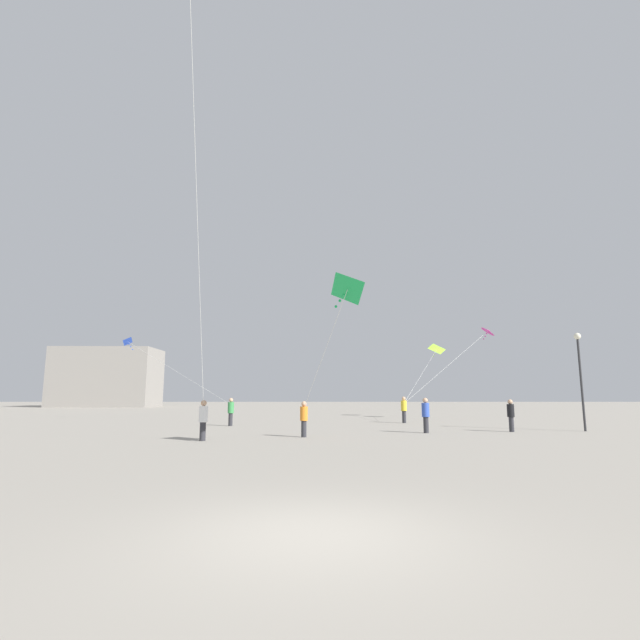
% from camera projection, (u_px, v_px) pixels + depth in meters
% --- Properties ---
extents(ground_plane, '(300.00, 300.00, 0.00)m').
position_uv_depth(ground_plane, '(314.00, 535.00, 6.33)').
color(ground_plane, '#9E9689').
extents(person_in_orange, '(0.35, 0.35, 1.60)m').
position_uv_depth(person_in_orange, '(306.00, 417.00, 21.51)').
color(person_in_orange, '#2D2D33').
rests_on(person_in_orange, ground_plane).
extents(person_in_black, '(0.36, 0.36, 1.66)m').
position_uv_depth(person_in_black, '(513.00, 414.00, 24.67)').
color(person_in_black, '#2D2D33').
rests_on(person_in_black, ground_plane).
extents(person_in_blue, '(0.38, 0.38, 1.74)m').
position_uv_depth(person_in_blue, '(428.00, 414.00, 23.92)').
color(person_in_blue, '#2D2D33').
rests_on(person_in_blue, ground_plane).
extents(person_in_white, '(0.36, 0.36, 1.66)m').
position_uv_depth(person_in_white, '(205.00, 418.00, 19.76)').
color(person_in_white, '#2D2D33').
rests_on(person_in_white, ground_plane).
extents(person_in_yellow, '(0.39, 0.39, 1.80)m').
position_uv_depth(person_in_yellow, '(406.00, 408.00, 32.83)').
color(person_in_yellow, '#2D2D33').
rests_on(person_in_yellow, ground_plane).
extents(person_in_green, '(0.37, 0.37, 1.71)m').
position_uv_depth(person_in_green, '(233.00, 411.00, 29.59)').
color(person_in_green, '#2D2D33').
rests_on(person_in_green, ground_plane).
extents(kite_emerald_delta, '(2.43, 6.38, 4.70)m').
position_uv_depth(kite_emerald_delta, '(349.00, 290.00, 16.85)').
color(kite_emerald_delta, green).
extents(kite_lime_delta, '(5.50, 9.54, 5.11)m').
position_uv_depth(kite_lime_delta, '(438.00, 350.00, 42.24)').
color(kite_lime_delta, '#8CD12D').
extents(kite_magenta_diamond, '(8.37, 5.11, 6.13)m').
position_uv_depth(kite_magenta_diamond, '(490.00, 331.00, 38.08)').
color(kite_magenta_diamond, '#D12899').
extents(kite_cobalt_delta, '(10.34, 8.56, 5.19)m').
position_uv_depth(kite_cobalt_delta, '(133.00, 344.00, 38.04)').
color(kite_cobalt_delta, blue).
extents(building_left_hall, '(16.85, 9.76, 10.06)m').
position_uv_depth(building_left_hall, '(110.00, 378.00, 82.89)').
color(building_left_hall, gray).
rests_on(building_left_hall, ground_plane).
extents(lamppost_east, '(0.36, 0.36, 5.22)m').
position_uv_depth(lamppost_east, '(582.00, 365.00, 25.45)').
color(lamppost_east, '#2D2D30').
rests_on(lamppost_east, ground_plane).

